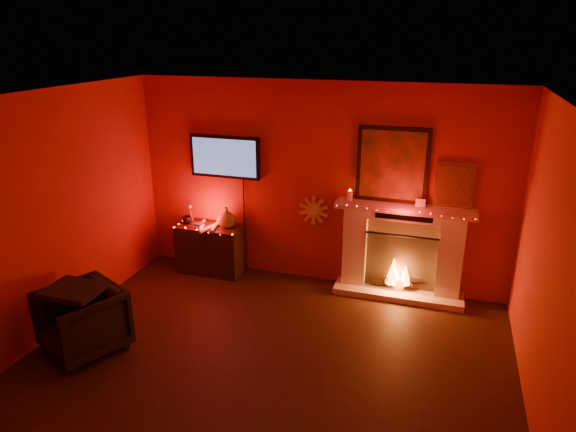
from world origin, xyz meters
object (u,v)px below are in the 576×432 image
at_px(sunburst_clock, 313,210).
at_px(console_table, 212,246).
at_px(fireplace, 402,242).
at_px(armchair, 82,321).
at_px(tv, 225,157).

height_order(sunburst_clock, console_table, sunburst_clock).
relative_size(fireplace, sunburst_clock, 5.45).
height_order(fireplace, armchair, fireplace).
height_order(tv, armchair, tv).
height_order(tv, console_table, tv).
bearing_deg(fireplace, armchair, -143.15).
xyz_separation_m(sunburst_clock, console_table, (-1.43, -0.22, -0.61)).
bearing_deg(armchair, console_table, 104.32).
distance_m(tv, armchair, 2.78).
xyz_separation_m(tv, sunburst_clock, (1.25, 0.03, -0.65)).
relative_size(sunburst_clock, armchair, 0.51).
relative_size(console_table, armchair, 1.24).
xyz_separation_m(tv, armchair, (-0.65, -2.38, -1.29)).
relative_size(tv, console_table, 1.27).
xyz_separation_m(tv, console_table, (-0.18, -0.19, -1.26)).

